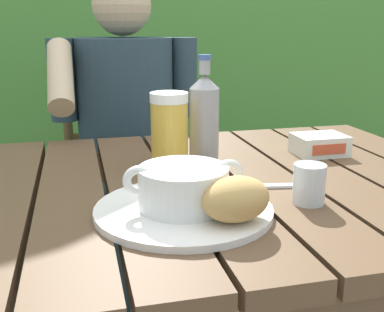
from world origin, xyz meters
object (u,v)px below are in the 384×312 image
(serving_plate, at_px, (184,210))
(bread_roll, at_px, (236,199))
(beer_glass, at_px, (169,131))
(butter_tub, at_px, (319,145))
(soup_bowl, at_px, (183,186))
(person_eating, at_px, (127,126))
(beer_bottle, at_px, (204,117))
(water_glass_small, at_px, (309,184))
(chair_near_diner, at_px, (124,181))
(table_knife, at_px, (258,186))

(serving_plate, bearing_deg, bread_roll, -49.40)
(beer_glass, bearing_deg, butter_tub, 4.33)
(serving_plate, bearing_deg, soup_bowl, 63.43)
(person_eating, relative_size, beer_bottle, 4.95)
(butter_tub, bearing_deg, person_eating, 127.35)
(water_glass_small, bearing_deg, serving_plate, 178.18)
(bread_roll, relative_size, water_glass_small, 1.83)
(chair_near_diner, bearing_deg, person_eating, -90.86)
(beer_glass, xyz_separation_m, water_glass_small, (0.20, -0.26, -0.05))
(serving_plate, height_order, bread_roll, bread_roll)
(bread_roll, distance_m, beer_bottle, 0.37)
(beer_bottle, relative_size, butter_tub, 1.99)
(serving_plate, relative_size, bread_roll, 2.31)
(chair_near_diner, xyz_separation_m, beer_glass, (0.03, -0.76, 0.36))
(serving_plate, xyz_separation_m, water_glass_small, (0.23, -0.01, 0.03))
(person_eating, xyz_separation_m, table_knife, (0.18, -0.73, 0.02))
(chair_near_diner, distance_m, beer_glass, 0.84)
(beer_bottle, bearing_deg, bread_roll, -97.69)
(bread_roll, bearing_deg, butter_tub, 46.72)
(person_eating, height_order, serving_plate, person_eating)
(bread_roll, xyz_separation_m, beer_glass, (-0.04, 0.33, 0.04))
(beer_glass, distance_m, butter_tub, 0.38)
(table_knife, bearing_deg, bread_roll, -122.08)
(person_eating, height_order, soup_bowl, person_eating)
(person_eating, height_order, butter_tub, person_eating)
(person_eating, relative_size, butter_tub, 9.86)
(beer_glass, bearing_deg, beer_bottle, 22.06)
(beer_glass, height_order, table_knife, beer_glass)
(chair_near_diner, xyz_separation_m, soup_bowl, (0.00, -1.02, 0.32))
(serving_plate, distance_m, beer_bottle, 0.33)
(water_glass_small, bearing_deg, bread_roll, -156.65)
(soup_bowl, distance_m, beer_bottle, 0.32)
(chair_near_diner, relative_size, beer_bottle, 3.72)
(person_eating, bearing_deg, bread_roll, -85.44)
(serving_plate, distance_m, butter_tub, 0.49)
(serving_plate, height_order, beer_glass, beer_glass)
(person_eating, distance_m, beer_bottle, 0.56)
(chair_near_diner, bearing_deg, table_knife, -79.46)
(soup_bowl, relative_size, bread_roll, 1.54)
(table_knife, bearing_deg, serving_plate, -152.10)
(chair_near_diner, bearing_deg, beer_glass, -87.68)
(butter_tub, bearing_deg, beer_glass, -175.67)
(beer_bottle, bearing_deg, serving_plate, -111.57)
(chair_near_diner, distance_m, serving_plate, 1.06)
(chair_near_diner, bearing_deg, soup_bowl, -89.81)
(serving_plate, bearing_deg, water_glass_small, -1.82)
(bread_roll, bearing_deg, soup_bowl, 130.60)
(soup_bowl, xyz_separation_m, water_glass_small, (0.23, -0.01, -0.01))
(soup_bowl, bearing_deg, beer_bottle, 68.43)
(serving_plate, relative_size, beer_bottle, 1.23)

